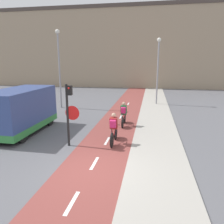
% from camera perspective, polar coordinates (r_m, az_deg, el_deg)
% --- Properties ---
extents(ground_plane, '(120.00, 120.00, 0.00)m').
position_cam_1_polar(ground_plane, '(8.40, -5.49, -14.80)').
color(ground_plane, '#5B5B60').
extents(bike_lane, '(2.51, 60.00, 0.02)m').
position_cam_1_polar(bike_lane, '(8.40, -5.48, -14.71)').
color(bike_lane, brown).
rests_on(bike_lane, ground_plane).
extents(sidewalk_strip, '(2.40, 60.00, 0.05)m').
position_cam_1_polar(sidewalk_strip, '(8.13, 12.09, -15.83)').
color(sidewalk_strip, '#A8A399').
rests_on(sidewalk_strip, ground_plane).
extents(building_row_background, '(60.00, 5.20, 11.85)m').
position_cam_1_polar(building_row_background, '(35.24, 7.13, 16.29)').
color(building_row_background, gray).
rests_on(building_row_background, ground_plane).
extents(traffic_light_pole, '(0.67, 0.25, 2.92)m').
position_cam_1_polar(traffic_light_pole, '(10.20, -11.15, 0.95)').
color(traffic_light_pole, black).
rests_on(traffic_light_pole, ground_plane).
extents(street_lamp_far, '(0.36, 0.36, 6.43)m').
position_cam_1_polar(street_lamp_far, '(19.07, -13.67, 12.87)').
color(street_lamp_far, gray).
rests_on(street_lamp_far, ground_plane).
extents(street_lamp_sidewalk, '(0.36, 0.36, 5.94)m').
position_cam_1_polar(street_lamp_sidewalk, '(20.48, 11.92, 12.21)').
color(street_lamp_sidewalk, gray).
rests_on(street_lamp_sidewalk, ground_plane).
extents(cyclist_near, '(0.46, 1.79, 1.53)m').
position_cam_1_polar(cyclist_near, '(10.55, 0.44, -4.55)').
color(cyclist_near, black).
rests_on(cyclist_near, ground_plane).
extents(cyclist_far, '(0.46, 1.74, 1.50)m').
position_cam_1_polar(cyclist_far, '(13.47, 3.06, -0.68)').
color(cyclist_far, black).
rests_on(cyclist_far, ground_plane).
extents(van, '(2.10, 4.69, 2.44)m').
position_cam_1_polar(van, '(13.17, -22.71, 0.16)').
color(van, '#334784').
rests_on(van, ground_plane).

